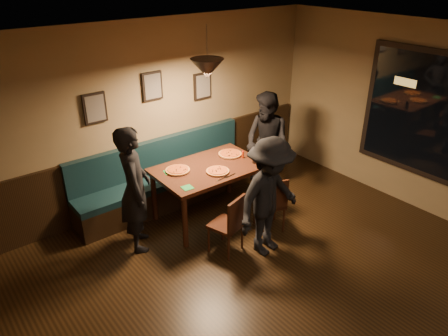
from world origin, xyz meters
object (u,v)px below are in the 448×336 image
(soda_glass, at_px, (255,159))
(diner_right, at_px, (267,142))
(chair_near_left, at_px, (226,223))
(chair_near_right, at_px, (270,202))
(tabasco_bottle, at_px, (243,154))
(dining_table, at_px, (209,192))
(diner_left, at_px, (135,189))
(booth_bench, at_px, (167,175))
(diner_front, at_px, (269,198))

(soda_glass, bearing_deg, diner_right, 33.84)
(chair_near_left, xyz_separation_m, chair_near_right, (0.82, 0.03, -0.00))
(chair_near_right, height_order, tabasco_bottle, tabasco_bottle)
(tabasco_bottle, bearing_deg, dining_table, 172.59)
(diner_left, bearing_deg, dining_table, -66.46)
(booth_bench, relative_size, diner_left, 1.74)
(chair_near_right, bearing_deg, tabasco_bottle, 104.08)
(tabasco_bottle, bearing_deg, diner_front, -113.75)
(booth_bench, xyz_separation_m, diner_right, (1.57, -0.57, 0.33))
(diner_left, distance_m, tabasco_bottle, 1.75)
(chair_near_left, height_order, diner_left, diner_left)
(chair_near_right, xyz_separation_m, diner_right, (0.80, 0.93, 0.41))
(dining_table, xyz_separation_m, soda_glass, (0.60, -0.31, 0.49))
(booth_bench, height_order, diner_right, diner_right)
(chair_near_right, distance_m, diner_right, 1.29)
(dining_table, distance_m, diner_front, 1.21)
(dining_table, relative_size, chair_near_right, 1.85)
(chair_near_left, height_order, soda_glass, soda_glass)
(dining_table, xyz_separation_m, tabasco_bottle, (0.58, -0.07, 0.48))
(diner_left, distance_m, soda_glass, 1.80)
(diner_right, distance_m, tabasco_bottle, 0.75)
(tabasco_bottle, bearing_deg, diner_left, 176.92)
(booth_bench, height_order, diner_left, diner_left)
(diner_left, relative_size, diner_front, 1.06)
(chair_near_right, distance_m, tabasco_bottle, 0.85)
(diner_right, height_order, diner_front, diner_right)
(chair_near_right, height_order, soda_glass, soda_glass)
(booth_bench, distance_m, diner_left, 1.19)
(dining_table, height_order, diner_front, diner_front)
(dining_table, distance_m, chair_near_left, 0.87)
(diner_right, bearing_deg, diner_left, -91.25)
(booth_bench, bearing_deg, soda_glass, -49.59)
(diner_left, bearing_deg, booth_bench, -27.35)
(soda_glass, xyz_separation_m, tabasco_bottle, (-0.02, 0.24, -0.00))
(diner_front, relative_size, soda_glass, 11.76)
(dining_table, distance_m, tabasco_bottle, 0.75)
(booth_bench, distance_m, diner_right, 1.70)
(booth_bench, bearing_deg, diner_front, -78.35)
(chair_near_left, relative_size, diner_front, 0.52)
(dining_table, distance_m, soda_glass, 0.83)
(chair_near_left, height_order, chair_near_right, same)
(dining_table, bearing_deg, booth_bench, 112.16)
(diner_front, bearing_deg, chair_near_right, 36.03)
(dining_table, bearing_deg, diner_left, -179.88)
(diner_front, distance_m, tabasco_bottle, 1.17)
(diner_right, bearing_deg, chair_near_left, -63.77)
(diner_left, relative_size, diner_right, 1.04)
(chair_near_left, relative_size, soda_glass, 6.13)
(chair_near_right, distance_m, soda_glass, 0.68)
(dining_table, bearing_deg, diner_front, -83.65)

